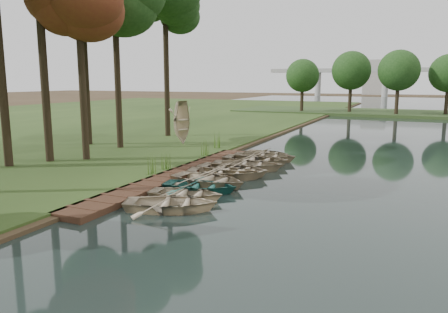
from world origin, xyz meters
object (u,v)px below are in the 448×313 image
at_px(rowboat_2, 200,184).
at_px(rowboat_1, 186,192).
at_px(boardwalk, 176,176).
at_px(rowboat_0, 171,201).
at_px(stored_rowboat, 182,140).

bearing_deg(rowboat_2, rowboat_1, 173.66).
height_order(boardwalk, rowboat_2, rowboat_2).
distance_m(boardwalk, rowboat_2, 3.33).
xyz_separation_m(rowboat_0, rowboat_1, (-0.25, 1.65, -0.04)).
bearing_deg(rowboat_1, rowboat_0, 179.52).
bearing_deg(stored_rowboat, boardwalk, -139.85).
bearing_deg(rowboat_0, rowboat_2, -16.07).
height_order(rowboat_0, rowboat_2, rowboat_0).
relative_size(boardwalk, rowboat_1, 4.95).
xyz_separation_m(boardwalk, rowboat_0, (2.81, -5.22, 0.28)).
distance_m(rowboat_0, rowboat_1, 1.67).
xyz_separation_m(rowboat_1, stored_rowboat, (-7.28, 12.60, 0.25)).
distance_m(boardwalk, rowboat_1, 4.40).
relative_size(rowboat_0, rowboat_1, 1.13).
bearing_deg(boardwalk, rowboat_2, -40.65).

